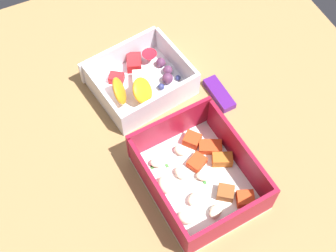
# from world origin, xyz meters

# --- Properties ---
(table_surface) EXTENTS (0.80, 0.80, 0.02)m
(table_surface) POSITION_xyz_m (0.00, 0.00, 0.01)
(table_surface) COLOR #9E7547
(table_surface) RESTS_ON ground
(pasta_container) EXTENTS (0.19, 0.16, 0.07)m
(pasta_container) POSITION_xyz_m (0.09, 0.02, 0.04)
(pasta_container) COLOR white
(pasta_container) RESTS_ON table_surface
(fruit_bowl) EXTENTS (0.15, 0.17, 0.06)m
(fruit_bowl) POSITION_xyz_m (-0.11, 0.01, 0.04)
(fruit_bowl) COLOR white
(fruit_bowl) RESTS_ON table_surface
(candy_bar) EXTENTS (0.07, 0.03, 0.01)m
(candy_bar) POSITION_xyz_m (-0.04, 0.13, 0.03)
(candy_bar) COLOR #51197A
(candy_bar) RESTS_ON table_surface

